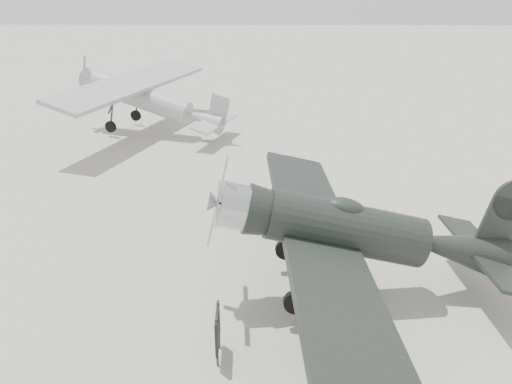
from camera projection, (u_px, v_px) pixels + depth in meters
ground at (281, 300)px, 13.70m from camera, size 160.00×160.00×0.00m
lowwing_monoplane at (360, 232)px, 13.13m from camera, size 8.32×11.60×3.75m
highwing_monoplane at (146, 94)px, 27.07m from camera, size 8.96×12.40×3.55m
sign_board at (218, 329)px, 11.36m from camera, size 0.09×0.91×1.31m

